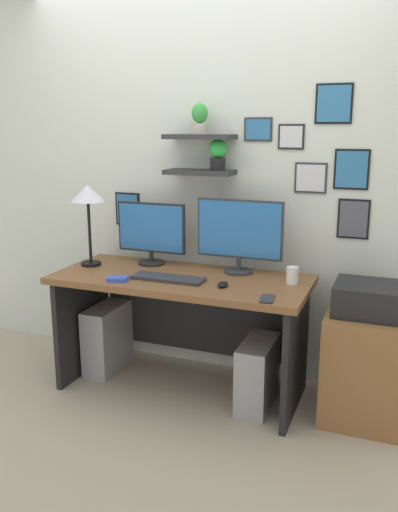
{
  "coord_description": "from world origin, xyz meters",
  "views": [
    {
      "loc": [
        1.24,
        -2.87,
        1.64
      ],
      "look_at": [
        0.1,
        0.05,
        0.88
      ],
      "focal_mm": 37.24,
      "sensor_mm": 36.0,
      "label": 1
    }
  ],
  "objects_px": {
    "computer_mouse": "(223,284)",
    "printer": "(369,299)",
    "monitor_left": "(151,232)",
    "computer_tower_right": "(258,374)",
    "monitor_right": "(239,233)",
    "scissors_tray": "(118,279)",
    "desk": "(184,307)",
    "cell_phone": "(267,299)",
    "desk_lamp": "(88,199)",
    "computer_tower_left": "(107,338)",
    "keyboard": "(168,278)",
    "drawer_cabinet": "(364,365)",
    "pen_cup": "(292,275)"
  },
  "relations": [
    {
      "from": "monitor_right",
      "to": "desk_lamp",
      "type": "bearing_deg",
      "value": -169.26
    },
    {
      "from": "monitor_right",
      "to": "computer_tower_right",
      "type": "distance_m",
      "value": 0.86
    },
    {
      "from": "desk",
      "to": "computer_tower_left",
      "type": "xyz_separation_m",
      "value": [
        -0.59,
        0.03,
        -0.31
      ]
    },
    {
      "from": "monitor_right",
      "to": "computer_tower_right",
      "type": "relative_size",
      "value": 1.34
    },
    {
      "from": "monitor_left",
      "to": "scissors_tray",
      "type": "relative_size",
      "value": 3.97
    },
    {
      "from": "desk",
      "to": "printer",
      "type": "height_order",
      "value": "printer"
    },
    {
      "from": "pen_cup",
      "to": "scissors_tray",
      "type": "height_order",
      "value": "pen_cup"
    },
    {
      "from": "monitor_right",
      "to": "computer_mouse",
      "type": "relative_size",
      "value": 6.07
    },
    {
      "from": "desk_lamp",
      "to": "printer",
      "type": "xyz_separation_m",
      "value": [
        1.76,
        0.04,
        -0.48
      ]
    },
    {
      "from": "cell_phone",
      "to": "computer_tower_right",
      "type": "height_order",
      "value": "cell_phone"
    },
    {
      "from": "keyboard",
      "to": "computer_mouse",
      "type": "relative_size",
      "value": 4.89
    },
    {
      "from": "monitor_right",
      "to": "desk_lamp",
      "type": "relative_size",
      "value": 1.03
    },
    {
      "from": "monitor_right",
      "to": "computer_mouse",
      "type": "distance_m",
      "value": 0.41
    },
    {
      "from": "printer",
      "to": "monitor_left",
      "type": "bearing_deg",
      "value": 174.31
    },
    {
      "from": "desk",
      "to": "cell_phone",
      "type": "xyz_separation_m",
      "value": [
        0.6,
        -0.3,
        0.22
      ]
    },
    {
      "from": "desk",
      "to": "scissors_tray",
      "type": "relative_size",
      "value": 13.05
    },
    {
      "from": "computer_mouse",
      "to": "scissors_tray",
      "type": "distance_m",
      "value": 0.63
    },
    {
      "from": "printer",
      "to": "computer_tower_right",
      "type": "relative_size",
      "value": 0.93
    },
    {
      "from": "computer_tower_right",
      "to": "pen_cup",
      "type": "bearing_deg",
      "value": 36.6
    },
    {
      "from": "drawer_cabinet",
      "to": "keyboard",
      "type": "bearing_deg",
      "value": -171.2
    },
    {
      "from": "computer_mouse",
      "to": "printer",
      "type": "height_order",
      "value": "printer"
    },
    {
      "from": "pen_cup",
      "to": "computer_tower_right",
      "type": "bearing_deg",
      "value": -143.4
    },
    {
      "from": "monitor_right",
      "to": "cell_phone",
      "type": "bearing_deg",
      "value": -57.23
    },
    {
      "from": "desk_lamp",
      "to": "scissors_tray",
      "type": "xyz_separation_m",
      "value": [
        0.35,
        -0.26,
        -0.43
      ]
    },
    {
      "from": "monitor_right",
      "to": "drawer_cabinet",
      "type": "xyz_separation_m",
      "value": [
        0.8,
        -0.14,
        -0.69
      ]
    },
    {
      "from": "desk",
      "to": "drawer_cabinet",
      "type": "height_order",
      "value": "desk"
    },
    {
      "from": "monitor_left",
      "to": "computer_tower_right",
      "type": "bearing_deg",
      "value": -16.66
    },
    {
      "from": "desk",
      "to": "printer",
      "type": "relative_size",
      "value": 4.12
    },
    {
      "from": "computer_mouse",
      "to": "desk_lamp",
      "type": "distance_m",
      "value": 1.07
    },
    {
      "from": "monitor_right",
      "to": "scissors_tray",
      "type": "height_order",
      "value": "monitor_right"
    },
    {
      "from": "monitor_left",
      "to": "monitor_right",
      "type": "distance_m",
      "value": 0.61
    },
    {
      "from": "scissors_tray",
      "to": "monitor_right",
      "type": "bearing_deg",
      "value": 35.81
    },
    {
      "from": "keyboard",
      "to": "computer_tower_right",
      "type": "bearing_deg",
      "value": 7.83
    },
    {
      "from": "monitor_left",
      "to": "cell_phone",
      "type": "xyz_separation_m",
      "value": [
        0.91,
        -0.47,
        -0.21
      ]
    },
    {
      "from": "scissors_tray",
      "to": "computer_tower_left",
      "type": "bearing_deg",
      "value": 131.95
    },
    {
      "from": "cell_phone",
      "to": "computer_tower_left",
      "type": "bearing_deg",
      "value": 157.22
    },
    {
      "from": "cell_phone",
      "to": "desk_lamp",
      "type": "bearing_deg",
      "value": 160.19
    },
    {
      "from": "monitor_left",
      "to": "monitor_right",
      "type": "bearing_deg",
      "value": 0.02
    },
    {
      "from": "monitor_right",
      "to": "keyboard",
      "type": "bearing_deg",
      "value": -137.19
    },
    {
      "from": "desk",
      "to": "pen_cup",
      "type": "xyz_separation_m",
      "value": [
        0.67,
        0.04,
        0.26
      ]
    },
    {
      "from": "computer_mouse",
      "to": "desk_lamp",
      "type": "xyz_separation_m",
      "value": [
        -0.97,
        0.15,
        0.43
      ]
    },
    {
      "from": "keyboard",
      "to": "computer_tower_right",
      "type": "height_order",
      "value": "keyboard"
    },
    {
      "from": "monitor_left",
      "to": "cell_phone",
      "type": "height_order",
      "value": "monitor_left"
    },
    {
      "from": "printer",
      "to": "desk_lamp",
      "type": "bearing_deg",
      "value": -178.62
    },
    {
      "from": "computer_tower_right",
      "to": "computer_tower_left",
      "type": "bearing_deg",
      "value": 174.28
    },
    {
      "from": "monitor_right",
      "to": "pen_cup",
      "type": "height_order",
      "value": "monitor_right"
    },
    {
      "from": "desk_lamp",
      "to": "computer_tower_left",
      "type": "xyz_separation_m",
      "value": [
        0.07,
        0.05,
        -0.96
      ]
    },
    {
      "from": "keyboard",
      "to": "scissors_tray",
      "type": "xyz_separation_m",
      "value": [
        -0.27,
        -0.13,
        0.0
      ]
    },
    {
      "from": "desk_lamp",
      "to": "computer_tower_right",
      "type": "height_order",
      "value": "desk_lamp"
    },
    {
      "from": "computer_tower_left",
      "to": "computer_tower_right",
      "type": "bearing_deg",
      "value": -5.72
    }
  ]
}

